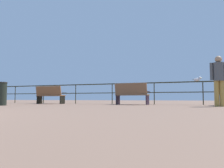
{
  "coord_description": "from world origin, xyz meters",
  "views": [
    {
      "loc": [
        4.99,
        -1.36,
        0.28
      ],
      "look_at": [
        1.25,
        8.37,
        0.98
      ],
      "focal_mm": 34.61,
      "sensor_mm": 36.0,
      "label": 1
    }
  ],
  "objects_px": {
    "trash_bin": "(2,94)",
    "person_by_bench": "(219,77)",
    "bench_near_right": "(131,93)",
    "bench_near_left": "(50,94)",
    "seagull_on_rail": "(197,79)"
  },
  "relations": [
    {
      "from": "trash_bin",
      "to": "person_by_bench",
      "type": "bearing_deg",
      "value": 12.52
    },
    {
      "from": "trash_bin",
      "to": "bench_near_right",
      "type": "bearing_deg",
      "value": 33.04
    },
    {
      "from": "bench_near_right",
      "to": "person_by_bench",
      "type": "relative_size",
      "value": 0.88
    },
    {
      "from": "bench_near_left",
      "to": "trash_bin",
      "type": "bearing_deg",
      "value": -91.62
    },
    {
      "from": "person_by_bench",
      "to": "trash_bin",
      "type": "bearing_deg",
      "value": -167.48
    },
    {
      "from": "bench_near_left",
      "to": "trash_bin",
      "type": "height_order",
      "value": "trash_bin"
    },
    {
      "from": "person_by_bench",
      "to": "seagull_on_rail",
      "type": "distance_m",
      "value": 2.11
    },
    {
      "from": "bench_near_left",
      "to": "person_by_bench",
      "type": "xyz_separation_m",
      "value": [
        7.92,
        -1.18,
        0.5
      ]
    },
    {
      "from": "bench_near_left",
      "to": "trash_bin",
      "type": "xyz_separation_m",
      "value": [
        -0.08,
        -2.95,
        -0.03
      ]
    },
    {
      "from": "bench_near_left",
      "to": "person_by_bench",
      "type": "distance_m",
      "value": 8.02
    },
    {
      "from": "bench_near_left",
      "to": "seagull_on_rail",
      "type": "xyz_separation_m",
      "value": [
        7.25,
        0.82,
        0.63
      ]
    },
    {
      "from": "bench_near_left",
      "to": "seagull_on_rail",
      "type": "distance_m",
      "value": 7.33
    },
    {
      "from": "seagull_on_rail",
      "to": "bench_near_right",
      "type": "bearing_deg",
      "value": -163.65
    },
    {
      "from": "person_by_bench",
      "to": "bench_near_right",
      "type": "bearing_deg",
      "value": 161.26
    },
    {
      "from": "person_by_bench",
      "to": "seagull_on_rail",
      "type": "bearing_deg",
      "value": 108.41
    }
  ]
}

